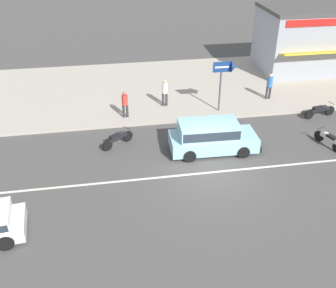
% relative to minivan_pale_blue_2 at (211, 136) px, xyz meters
% --- Properties ---
extents(ground_plane, '(160.00, 160.00, 0.00)m').
position_rel_minivan_pale_blue_2_xyz_m(ground_plane, '(-0.45, -1.85, -0.84)').
color(ground_plane, '#4C4947').
extents(lane_centre_stripe, '(50.40, 0.14, 0.01)m').
position_rel_minivan_pale_blue_2_xyz_m(lane_centre_stripe, '(-0.45, -1.85, -0.84)').
color(lane_centre_stripe, silver).
rests_on(lane_centre_stripe, ground).
extents(kerb_strip, '(68.00, 10.00, 0.15)m').
position_rel_minivan_pale_blue_2_xyz_m(kerb_strip, '(-0.45, 8.12, -0.77)').
color(kerb_strip, '#ADA393').
rests_on(kerb_strip, ground).
extents(minivan_pale_blue_2, '(4.38, 1.97, 1.56)m').
position_rel_minivan_pale_blue_2_xyz_m(minivan_pale_blue_2, '(0.00, 0.00, 0.00)').
color(minivan_pale_blue_2, '#93C6D6').
rests_on(minivan_pale_blue_2, ground).
extents(motorcycle_0, '(1.96, 0.62, 0.80)m').
position_rel_minivan_pale_blue_2_xyz_m(motorcycle_0, '(7.13, 2.51, -0.42)').
color(motorcycle_0, black).
rests_on(motorcycle_0, ground).
extents(motorcycle_1, '(1.58, 1.17, 0.80)m').
position_rel_minivan_pale_blue_2_xyz_m(motorcycle_1, '(-4.46, 1.23, -0.42)').
color(motorcycle_1, black).
rests_on(motorcycle_1, ground).
extents(motorcycle_2, '(0.75, 1.74, 0.80)m').
position_rel_minivan_pale_blue_2_xyz_m(motorcycle_2, '(5.92, -0.57, -0.42)').
color(motorcycle_2, black).
rests_on(motorcycle_2, ground).
extents(arrow_signboard, '(1.36, 0.64, 2.99)m').
position_rel_minivan_pale_blue_2_xyz_m(arrow_signboard, '(2.03, 3.97, 1.81)').
color(arrow_signboard, '#4C4C51').
rests_on(arrow_signboard, kerb_strip).
extents(pedestrian_near_clock, '(0.34, 0.34, 1.65)m').
position_rel_minivan_pale_blue_2_xyz_m(pedestrian_near_clock, '(-1.46, 5.16, 0.27)').
color(pedestrian_near_clock, '#333338').
rests_on(pedestrian_near_clock, kerb_strip).
extents(pedestrian_by_shop, '(0.34, 0.34, 1.56)m').
position_rel_minivan_pale_blue_2_xyz_m(pedestrian_by_shop, '(-3.88, 4.04, 0.21)').
color(pedestrian_by_shop, '#333338').
rests_on(pedestrian_by_shop, kerb_strip).
extents(pedestrian_far_end, '(0.34, 0.34, 1.62)m').
position_rel_minivan_pale_blue_2_xyz_m(pedestrian_far_end, '(5.02, 5.11, 0.25)').
color(pedestrian_far_end, '#333338').
rests_on(pedestrian_far_end, kerb_strip).
extents(shopfront_mid_block, '(5.91, 5.15, 4.46)m').
position_rel_minivan_pale_blue_2_xyz_m(shopfront_mid_block, '(9.15, 9.68, 1.54)').
color(shopfront_mid_block, '#999EA8').
rests_on(shopfront_mid_block, kerb_strip).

